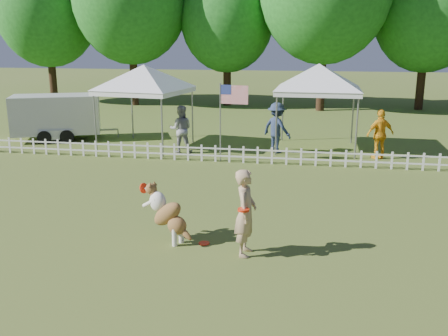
% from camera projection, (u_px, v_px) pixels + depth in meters
% --- Properties ---
extents(ground, '(120.00, 120.00, 0.00)m').
position_uv_depth(ground, '(188.00, 238.00, 10.90)').
color(ground, '#445E1D').
rests_on(ground, ground).
extents(picket_fence, '(22.00, 0.08, 0.60)m').
position_uv_depth(picket_fence, '(236.00, 154.00, 17.50)').
color(picket_fence, silver).
rests_on(picket_fence, ground).
extents(handler, '(0.44, 0.66, 1.77)m').
position_uv_depth(handler, '(246.00, 213.00, 9.89)').
color(handler, tan).
rests_on(handler, ground).
extents(dog, '(1.26, 0.86, 1.24)m').
position_uv_depth(dog, '(168.00, 214.00, 10.58)').
color(dog, brown).
rests_on(dog, ground).
extents(frisbee_on_turf, '(0.29, 0.29, 0.02)m').
position_uv_depth(frisbee_on_turf, '(204.00, 243.00, 10.61)').
color(frisbee_on_turf, red).
rests_on(frisbee_on_turf, ground).
extents(canopy_tent_left, '(3.54, 3.54, 3.19)m').
position_uv_depth(canopy_tent_left, '(145.00, 107.00, 19.80)').
color(canopy_tent_left, white).
rests_on(canopy_tent_left, ground).
extents(canopy_tent_right, '(3.20, 3.20, 3.25)m').
position_uv_depth(canopy_tent_right, '(317.00, 108.00, 19.39)').
color(canopy_tent_right, white).
rests_on(canopy_tent_right, ground).
extents(cargo_trailer, '(4.87, 3.51, 1.96)m').
position_uv_depth(cargo_trailer, '(57.00, 117.00, 21.34)').
color(cargo_trailer, silver).
rests_on(cargo_trailer, ground).
extents(flag_pole, '(1.06, 0.23, 2.76)m').
position_uv_depth(flag_pole, '(220.00, 123.00, 17.48)').
color(flag_pole, gray).
rests_on(flag_pole, ground).
extents(spectator_a, '(0.98, 0.82, 1.80)m').
position_uv_depth(spectator_a, '(181.00, 129.00, 18.94)').
color(spectator_a, gray).
rests_on(spectator_a, ground).
extents(spectator_b, '(1.42, 1.30, 1.92)m').
position_uv_depth(spectator_b, '(277.00, 128.00, 18.90)').
color(spectator_b, '#253350').
rests_on(spectator_b, ground).
extents(spectator_c, '(1.15, 0.84, 1.81)m').
position_uv_depth(spectator_c, '(380.00, 134.00, 17.93)').
color(spectator_c, '#F0A71C').
rests_on(spectator_c, ground).
extents(tree_far_left, '(6.60, 6.60, 11.00)m').
position_uv_depth(tree_far_left, '(48.00, 19.00, 33.04)').
color(tree_far_left, '#1E631C').
rests_on(tree_far_left, ground).
extents(tree_left, '(7.40, 7.40, 12.00)m').
position_uv_depth(tree_left, '(131.00, 10.00, 31.42)').
color(tree_left, '#1E631C').
rests_on(tree_left, ground).
extents(tree_center_left, '(6.00, 6.00, 9.80)m').
position_uv_depth(tree_center_left, '(227.00, 28.00, 31.63)').
color(tree_center_left, '#1E631C').
rests_on(tree_center_left, ground).
extents(tree_center_right, '(7.60, 7.60, 12.60)m').
position_uv_depth(tree_center_right, '(325.00, 2.00, 28.82)').
color(tree_center_right, '#1E631C').
rests_on(tree_center_right, ground).
extents(tree_right, '(6.20, 6.20, 10.40)m').
position_uv_depth(tree_right, '(427.00, 22.00, 29.51)').
color(tree_right, '#1E631C').
rests_on(tree_right, ground).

